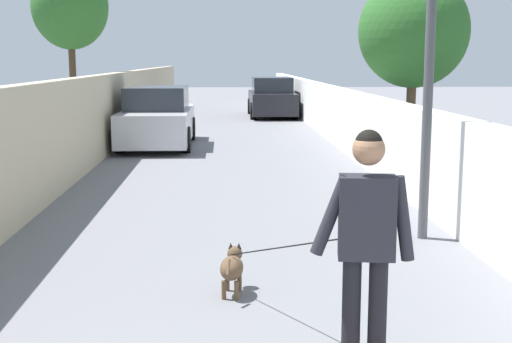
# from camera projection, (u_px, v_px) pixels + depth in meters

# --- Properties ---
(ground_plane) EXTENTS (80.00, 80.00, 0.00)m
(ground_plane) POSITION_uv_depth(u_px,v_px,m) (228.00, 156.00, 15.96)
(ground_plane) COLOR slate
(wall_left) EXTENTS (48.00, 0.30, 1.88)m
(wall_left) POSITION_uv_depth(u_px,v_px,m) (81.00, 124.00, 13.70)
(wall_left) COLOR tan
(wall_left) RESTS_ON ground
(fence_right) EXTENTS (48.00, 0.30, 1.49)m
(fence_right) POSITION_uv_depth(u_px,v_px,m) (372.00, 133.00, 14.01)
(fence_right) COLOR white
(fence_right) RESTS_ON ground
(tree_left_near) EXTENTS (2.24, 2.24, 5.06)m
(tree_left_near) POSITION_uv_depth(u_px,v_px,m) (70.00, 7.00, 20.07)
(tree_left_near) COLOR #473523
(tree_left_near) RESTS_ON ground
(tree_right_distant) EXTENTS (2.38, 2.38, 4.06)m
(tree_right_distant) POSITION_uv_depth(u_px,v_px,m) (414.00, 32.00, 14.71)
(tree_right_distant) COLOR brown
(tree_right_distant) RESTS_ON ground
(person_skateboarder) EXTENTS (0.27, 0.72, 1.69)m
(person_skateboarder) POSITION_uv_depth(u_px,v_px,m) (366.00, 232.00, 4.62)
(person_skateboarder) COLOR black
(person_skateboarder) RESTS_ON skateboard
(dog) EXTENTS (2.12, 1.04, 1.06)m
(dog) POSITION_uv_depth(u_px,v_px,m) (233.00, 266.00, 6.51)
(dog) COLOR brown
(dog) RESTS_ON ground
(car_near) EXTENTS (4.36, 1.80, 1.54)m
(car_near) POSITION_uv_depth(u_px,v_px,m) (158.00, 119.00, 17.65)
(car_near) COLOR silver
(car_near) RESTS_ON ground
(car_far) EXTENTS (4.36, 1.80, 1.54)m
(car_far) POSITION_uv_depth(u_px,v_px,m) (272.00, 98.00, 26.91)
(car_far) COLOR black
(car_far) RESTS_ON ground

